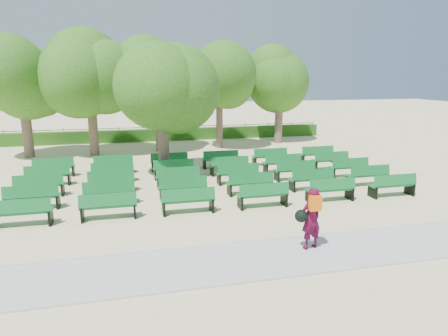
# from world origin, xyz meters

# --- Properties ---
(ground) EXTENTS (120.00, 120.00, 0.00)m
(ground) POSITION_xyz_m (0.00, 0.00, 0.00)
(ground) COLOR beige
(paving) EXTENTS (30.00, 2.20, 0.06)m
(paving) POSITION_xyz_m (0.00, -7.40, 0.03)
(paving) COLOR beige
(paving) RESTS_ON ground
(curb) EXTENTS (30.00, 0.12, 0.10)m
(curb) POSITION_xyz_m (0.00, -6.25, 0.05)
(curb) COLOR silver
(curb) RESTS_ON ground
(hedge) EXTENTS (26.00, 0.70, 0.90)m
(hedge) POSITION_xyz_m (0.00, 14.00, 0.45)
(hedge) COLOR #275816
(hedge) RESTS_ON ground
(fence) EXTENTS (26.00, 0.10, 1.02)m
(fence) POSITION_xyz_m (0.00, 14.40, 0.00)
(fence) COLOR black
(fence) RESTS_ON ground
(tree_line) EXTENTS (21.80, 6.80, 7.04)m
(tree_line) POSITION_xyz_m (0.00, 10.00, 0.00)
(tree_line) COLOR #366F1E
(tree_line) RESTS_ON ground
(bench_array) EXTENTS (1.94, 0.65, 1.21)m
(bench_array) POSITION_xyz_m (1.01, 0.39, 0.10)
(bench_array) COLOR #136E2D
(bench_array) RESTS_ON ground
(tree_among) EXTENTS (4.24, 4.24, 6.07)m
(tree_among) POSITION_xyz_m (-0.74, 2.50, 4.13)
(tree_among) COLOR brown
(tree_among) RESTS_ON ground
(person) EXTENTS (0.88, 0.58, 1.78)m
(person) POSITION_xyz_m (2.43, -7.10, 0.98)
(person) COLOR #490A26
(person) RESTS_ON ground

